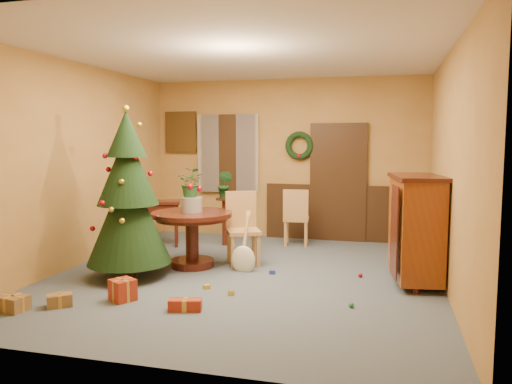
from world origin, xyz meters
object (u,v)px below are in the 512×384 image
(writing_desk, at_px, (154,212))
(chair_near, at_px, (242,225))
(sideboard, at_px, (416,226))
(christmas_tree, at_px, (128,197))
(dining_table, at_px, (192,229))

(writing_desk, bearing_deg, chair_near, -23.48)
(chair_near, distance_m, writing_desk, 1.95)
(chair_near, distance_m, sideboard, 2.43)
(christmas_tree, relative_size, sideboard, 1.64)
(chair_near, height_order, writing_desk, chair_near)
(writing_desk, bearing_deg, dining_table, -44.74)
(sideboard, bearing_deg, christmas_tree, -170.06)
(chair_near, xyz_separation_m, writing_desk, (-1.79, 0.78, 0.02))
(dining_table, distance_m, sideboard, 3.03)
(christmas_tree, height_order, sideboard, christmas_tree)
(dining_table, relative_size, sideboard, 0.83)
(dining_table, height_order, writing_desk, dining_table)
(chair_near, xyz_separation_m, sideboard, (2.38, -0.46, 0.17))
(dining_table, xyz_separation_m, writing_desk, (-1.15, 1.14, 0.03))
(dining_table, relative_size, writing_desk, 1.18)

